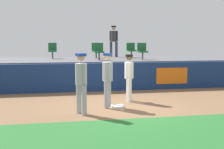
# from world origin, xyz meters

# --- Properties ---
(ground_plane) EXTENTS (60.00, 60.00, 0.00)m
(ground_plane) POSITION_xyz_m (0.00, 0.00, 0.00)
(ground_plane) COLOR brown
(grass_foreground_strip) EXTENTS (18.00, 2.80, 0.01)m
(grass_foreground_strip) POSITION_xyz_m (0.00, -2.92, 0.00)
(grass_foreground_strip) COLOR #26662B
(grass_foreground_strip) RESTS_ON ground_plane
(first_base) EXTENTS (0.40, 0.40, 0.08)m
(first_base) POSITION_xyz_m (-0.07, -0.13, 0.04)
(first_base) COLOR white
(first_base) RESTS_ON ground_plane
(player_fielder_home) EXTENTS (0.35, 0.54, 1.72)m
(player_fielder_home) POSITION_xyz_m (0.57, 0.87, 0.99)
(player_fielder_home) COLOR white
(player_fielder_home) RESTS_ON ground_plane
(player_runner_visitor) EXTENTS (0.46, 0.47, 1.81)m
(player_runner_visitor) POSITION_xyz_m (-0.37, 0.05, 1.05)
(player_runner_visitor) COLOR #9EA3AD
(player_runner_visitor) RESTS_ON ground_plane
(player_coach_visitor) EXTENTS (0.46, 0.48, 1.84)m
(player_coach_visitor) POSITION_xyz_m (-1.31, -0.75, 1.06)
(player_coach_visitor) COLOR #9EA3AD
(player_coach_visitor) RESTS_ON ground_plane
(field_wall) EXTENTS (18.00, 0.26, 1.24)m
(field_wall) POSITION_xyz_m (0.02, 3.27, 0.62)
(field_wall) COLOR navy
(field_wall) RESTS_ON ground_plane
(bleacher_platform) EXTENTS (18.00, 4.80, 1.28)m
(bleacher_platform) POSITION_xyz_m (0.00, 5.84, 0.64)
(bleacher_platform) COLOR #59595E
(bleacher_platform) RESTS_ON ground_plane
(seat_back_left) EXTENTS (0.45, 0.44, 0.84)m
(seat_back_left) POSITION_xyz_m (-2.26, 6.51, 1.75)
(seat_back_left) COLOR #4C4C51
(seat_back_left) RESTS_ON bleacher_platform
(seat_front_right) EXTENTS (0.46, 0.44, 0.84)m
(seat_front_right) POSITION_xyz_m (2.20, 4.71, 1.75)
(seat_front_right) COLOR #4C4C51
(seat_front_right) RESTS_ON bleacher_platform
(seat_front_center) EXTENTS (0.45, 0.44, 0.84)m
(seat_front_center) POSITION_xyz_m (0.00, 4.71, 1.75)
(seat_front_center) COLOR #4C4C51
(seat_front_center) RESTS_ON bleacher_platform
(seat_back_right) EXTENTS (0.48, 0.44, 0.84)m
(seat_back_right) POSITION_xyz_m (2.09, 6.51, 1.75)
(seat_back_right) COLOR #4C4C51
(seat_back_right) RESTS_ON bleacher_platform
(seat_back_center) EXTENTS (0.45, 0.44, 0.84)m
(seat_back_center) POSITION_xyz_m (0.09, 6.51, 1.75)
(seat_back_center) COLOR #4C4C51
(seat_back_center) RESTS_ON bleacher_platform
(spectator_hooded) EXTENTS (0.48, 0.45, 1.83)m
(spectator_hooded) POSITION_xyz_m (1.28, 7.53, 2.34)
(spectator_hooded) COLOR #33384C
(spectator_hooded) RESTS_ON bleacher_platform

